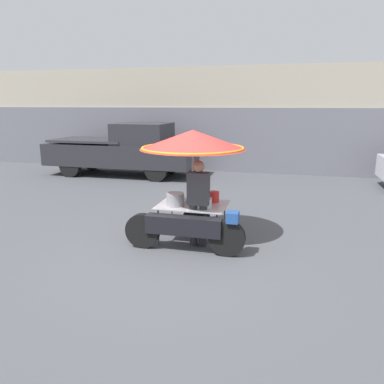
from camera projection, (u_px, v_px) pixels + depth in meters
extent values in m
plane|color=#4C4F54|center=(176.00, 257.00, 6.36)|extent=(36.00, 36.00, 0.00)
cube|color=#B2A893|center=(244.00, 119.00, 14.78)|extent=(28.00, 2.00, 3.90)
cube|color=slate|center=(241.00, 141.00, 13.98)|extent=(23.80, 0.06, 2.40)
cylinder|color=black|center=(227.00, 238.00, 6.35)|extent=(0.63, 0.14, 0.63)
cylinder|color=black|center=(143.00, 231.00, 6.73)|extent=(0.63, 0.14, 0.63)
cube|color=black|center=(184.00, 226.00, 6.50)|extent=(1.35, 0.24, 0.32)
cube|color=#234C93|center=(233.00, 217.00, 6.24)|extent=(0.20, 0.24, 0.18)
cylinder|color=black|center=(196.00, 220.00, 7.42)|extent=(0.57, 0.14, 0.57)
cylinder|color=#515156|center=(217.00, 232.00, 6.61)|extent=(0.03, 0.03, 0.67)
cylinder|color=#515156|center=(225.00, 218.00, 7.39)|extent=(0.03, 0.03, 0.67)
cylinder|color=#515156|center=(158.00, 227.00, 6.88)|extent=(0.03, 0.03, 0.67)
cylinder|color=#515156|center=(172.00, 214.00, 7.66)|extent=(0.03, 0.03, 0.67)
cube|color=#B2B2B7|center=(193.00, 205.00, 7.05)|extent=(1.29, 0.97, 0.02)
cylinder|color=#B2B2B7|center=(193.00, 177.00, 6.93)|extent=(0.03, 0.03, 1.04)
cone|color=red|center=(193.00, 139.00, 6.77)|extent=(1.93, 1.93, 0.35)
torus|color=orange|center=(193.00, 148.00, 6.81)|extent=(1.88, 1.88, 0.05)
cylinder|color=#939399|center=(175.00, 199.00, 6.93)|extent=(0.33, 0.33, 0.24)
cylinder|color=#B7B7BC|center=(203.00, 203.00, 6.84)|extent=(0.34, 0.34, 0.17)
cylinder|color=silver|center=(192.00, 199.00, 7.24)|extent=(0.29, 0.29, 0.08)
cylinder|color=red|center=(214.00, 197.00, 7.19)|extent=(0.20, 0.20, 0.21)
cylinder|color=#2D2D33|center=(194.00, 225.00, 6.83)|extent=(0.14, 0.14, 0.78)
cylinder|color=#2D2D33|center=(203.00, 225.00, 6.78)|extent=(0.14, 0.14, 0.78)
cube|color=#38383D|center=(198.00, 189.00, 6.65)|extent=(0.38, 0.22, 0.58)
sphere|color=#A87A5B|center=(199.00, 167.00, 6.56)|extent=(0.21, 0.21, 0.21)
cylinder|color=black|center=(156.00, 170.00, 12.48)|extent=(0.76, 0.24, 0.76)
cylinder|color=black|center=(171.00, 163.00, 13.94)|extent=(0.76, 0.24, 0.76)
cylinder|color=black|center=(70.00, 166.00, 13.27)|extent=(0.76, 0.24, 0.76)
cylinder|color=black|center=(92.00, 160.00, 14.73)|extent=(0.76, 0.24, 0.76)
cube|color=#28282D|center=(121.00, 154.00, 13.51)|extent=(5.39, 1.83, 0.77)
cube|color=#28282D|center=(143.00, 134.00, 13.13)|extent=(1.83, 1.68, 0.73)
cube|color=#2D2D33|center=(93.00, 140.00, 13.67)|extent=(2.80, 1.75, 0.08)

